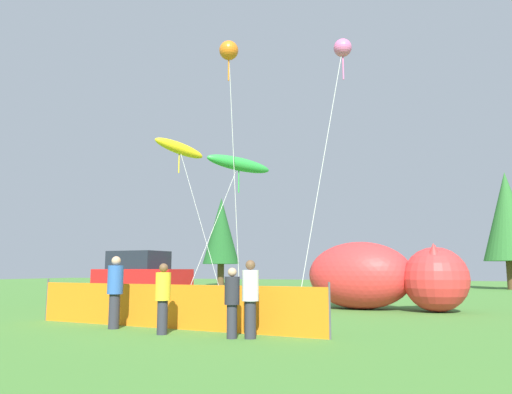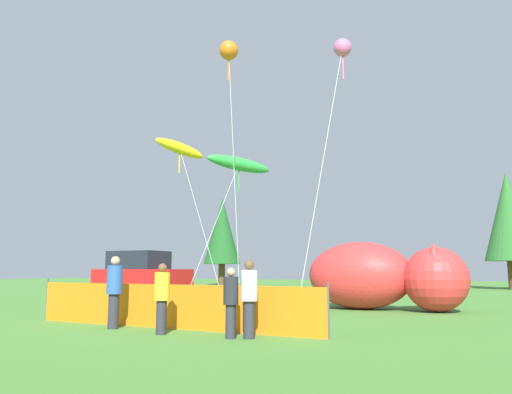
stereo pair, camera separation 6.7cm
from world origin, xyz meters
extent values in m
plane|color=#477F33|center=(0.00, 0.00, 0.00)|extent=(120.00, 120.00, 0.00)
cube|color=red|center=(-4.96, 3.87, 0.93)|extent=(4.15, 2.05, 1.29)
cube|color=#1E232D|center=(-5.16, 3.88, 1.96)|extent=(2.32, 1.80, 0.77)
cylinder|color=black|center=(-3.65, 4.70, 0.34)|extent=(0.69, 0.29, 0.67)
cylinder|color=black|center=(-3.75, 2.90, 0.34)|extent=(0.69, 0.29, 0.67)
cylinder|color=black|center=(-6.17, 4.83, 0.34)|extent=(0.69, 0.29, 0.67)
cylinder|color=black|center=(-6.26, 3.03, 0.34)|extent=(0.69, 0.29, 0.67)
cube|color=#1959A5|center=(2.66, 0.83, 0.45)|extent=(0.67, 0.67, 0.03)
cube|color=#1959A5|center=(2.78, 0.63, 0.67)|extent=(0.42, 0.26, 0.44)
cylinder|color=#A5A5AD|center=(2.38, 0.91, 0.23)|extent=(0.02, 0.02, 0.45)
cylinder|color=#A5A5AD|center=(2.74, 1.11, 0.23)|extent=(0.02, 0.02, 0.45)
cylinder|color=#A5A5AD|center=(2.59, 0.54, 0.23)|extent=(0.02, 0.02, 0.45)
cylinder|color=#A5A5AD|center=(2.95, 0.75, 0.23)|extent=(0.02, 0.02, 0.45)
ellipsoid|color=red|center=(3.98, 5.92, 1.33)|extent=(4.48, 3.12, 2.66)
ellipsoid|color=yellow|center=(3.98, 5.92, 0.73)|extent=(2.90, 2.29, 1.20)
sphere|color=red|center=(6.86, 5.59, 1.20)|extent=(2.39, 2.39, 2.39)
cone|color=red|center=(6.86, 6.19, 2.15)|extent=(0.67, 0.67, 0.72)
cone|color=red|center=(6.86, 4.99, 2.15)|extent=(0.67, 0.67, 0.72)
cube|color=orange|center=(0.36, -2.53, 0.58)|extent=(9.19, 0.84, 1.16)
cylinder|color=#4C4C51|center=(-4.23, -2.13, 0.64)|extent=(0.05, 0.05, 1.28)
cylinder|color=#4C4C51|center=(4.96, -2.93, 0.64)|extent=(0.05, 0.05, 1.28)
cylinder|color=#2D2D38|center=(0.98, -3.67, 0.41)|extent=(0.25, 0.25, 0.81)
cylinder|color=yellow|center=(0.98, -3.67, 1.15)|extent=(0.37, 0.37, 0.68)
sphere|color=brown|center=(0.98, -3.67, 1.60)|extent=(0.22, 0.22, 0.22)
cylinder|color=#2D2D38|center=(3.25, -3.53, 0.42)|extent=(0.26, 0.26, 0.85)
cylinder|color=silver|center=(3.25, -3.53, 1.20)|extent=(0.39, 0.39, 0.71)
sphere|color=brown|center=(3.25, -3.53, 1.67)|extent=(0.23, 0.23, 0.23)
cylinder|color=#2D2D38|center=(-0.86, -3.16, 0.46)|extent=(0.28, 0.28, 0.91)
cylinder|color=#2D59A5|center=(-0.86, -3.16, 1.29)|extent=(0.42, 0.42, 0.76)
sphere|color=tan|center=(-0.86, -3.16, 1.79)|extent=(0.25, 0.25, 0.25)
cylinder|color=#2D2D38|center=(2.85, -3.67, 0.38)|extent=(0.24, 0.24, 0.76)
cylinder|color=#26262D|center=(2.85, -3.67, 1.08)|extent=(0.35, 0.35, 0.64)
sphere|color=tan|center=(2.85, -3.67, 1.50)|extent=(0.21, 0.21, 0.21)
cylinder|color=silver|center=(3.23, 3.10, 5.08)|extent=(1.41, 2.04, 10.17)
sphere|color=pink|center=(3.92, 4.10, 10.17)|extent=(0.70, 0.70, 0.70)
cylinder|color=pink|center=(3.92, 4.10, 9.47)|extent=(0.06, 0.06, 1.20)
cylinder|color=silver|center=(-0.45, 3.52, 5.23)|extent=(0.31, 0.68, 10.47)
sphere|color=orange|center=(-0.59, 3.20, 10.46)|extent=(0.78, 0.78, 0.78)
cylinder|color=orange|center=(-0.59, 3.20, 9.76)|extent=(0.06, 0.06, 1.20)
cylinder|color=silver|center=(-4.03, 7.28, 3.88)|extent=(2.82, 0.36, 7.77)
ellipsoid|color=yellow|center=(-5.43, 7.44, 7.76)|extent=(2.14, 2.61, 1.24)
cylinder|color=yellow|center=(-5.43, 7.44, 7.06)|extent=(0.06, 0.06, 1.20)
cylinder|color=silver|center=(-2.09, 4.76, 3.13)|extent=(1.69, 1.98, 6.26)
ellipsoid|color=green|center=(-1.26, 5.73, 6.26)|extent=(2.44, 2.88, 0.89)
cylinder|color=green|center=(-1.26, 5.73, 5.56)|extent=(0.06, 0.06, 1.20)
cylinder|color=brown|center=(11.29, 29.77, 1.11)|extent=(0.71, 0.71, 2.22)
cone|color=#2D6B2D|center=(11.29, 29.77, 5.77)|extent=(3.91, 3.91, 7.10)
cylinder|color=brown|center=(-14.91, 31.49, 1.05)|extent=(0.67, 0.67, 2.11)
cone|color=#1E5623|center=(-14.91, 31.49, 5.48)|extent=(3.71, 3.71, 6.75)
camera|label=1|loc=(7.82, -14.28, 1.57)|focal=35.00mm
camera|label=2|loc=(7.88, -14.26, 1.57)|focal=35.00mm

